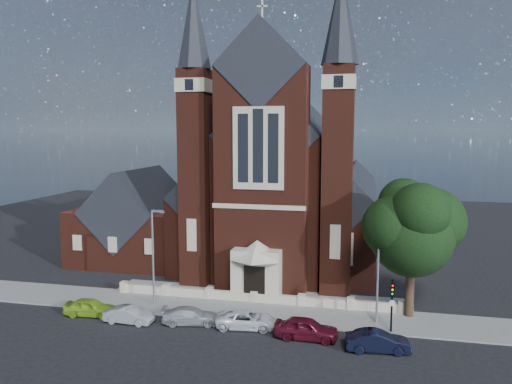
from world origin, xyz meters
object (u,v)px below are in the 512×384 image
car_silver_b (191,316)px  car_silver_a (129,315)px  street_lamp_left (154,252)px  car_dark_red (306,328)px  car_white_suv (247,320)px  street_tree (414,230)px  car_lime_van (90,307)px  traffic_signal (392,299)px  parish_hall (139,224)px  car_navy (378,341)px  church (286,186)px  street_lamp_right (379,265)px

car_silver_b → car_silver_a: bearing=89.0°
street_lamp_left → car_dark_red: size_ratio=1.80×
car_dark_red → car_white_suv: bearing=79.5°
street_tree → car_lime_van: street_tree is taller
traffic_signal → car_white_suv: traffic_signal is taller
car_silver_a → car_white_suv: car_white_suv is taller
parish_hall → car_dark_red: bearing=-40.2°
parish_hall → car_navy: 32.28m
street_lamp_left → car_dark_red: bearing=-16.4°
street_lamp_left → parish_hall: bearing=120.0°
parish_hall → street_lamp_left: 16.18m
car_silver_a → car_white_suv: 9.01m
parish_hall → car_white_suv: size_ratio=2.65×
church → car_silver_a: 25.46m
traffic_signal → car_lime_van: 23.11m
street_lamp_left → car_silver_b: (4.26, -3.05, -3.97)m
church → car_navy: (10.01, -23.76, -7.49)m
traffic_signal → car_silver_a: (-19.30, -2.34, -1.96)m
car_silver_b → street_tree: bearing=-85.2°
car_silver_b → car_navy: (13.67, -1.77, 0.06)m
car_white_suv → car_lime_van: bearing=85.1°
car_lime_van → car_silver_b: (8.32, 0.14, -0.06)m
car_white_suv → car_navy: bearing=-108.0°
parish_hall → street_tree: (28.60, -12.29, 2.95)m
traffic_signal → car_dark_red: size_ratio=0.89×
traffic_signal → car_navy: 3.88m
parish_hall → street_lamp_right: bearing=-28.2°
street_lamp_right → church: bearing=118.0°
car_white_suv → street_tree: bearing=-75.3°
street_lamp_right → traffic_signal: 2.71m
car_dark_red → car_navy: car_dark_red is taller
street_tree → car_navy: street_tree is taller
car_lime_van → street_tree: bearing=-83.9°
parish_hall → street_tree: 31.27m
car_dark_red → car_silver_b: bearing=86.6°
church → car_dark_red: church is taller
street_lamp_left → car_navy: street_lamp_left is taller
church → car_dark_red: 24.53m
street_lamp_left → car_navy: (17.92, -4.82, -3.91)m
street_tree → car_white_suv: 14.27m
street_lamp_left → car_navy: 18.97m
parish_hall → street_tree: bearing=-23.3°
street_lamp_left → street_tree: bearing=4.8°
traffic_signal → street_tree: bearing=64.1°
street_tree → church: bearing=126.2°
car_lime_van → street_lamp_right: bearing=-86.9°
parish_hall → traffic_signal: bearing=-30.0°
car_silver_a → car_navy: 18.33m
parish_hall → car_silver_b: bearing=-54.1°
street_tree → car_silver_a: (-20.89, -5.62, -6.34)m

